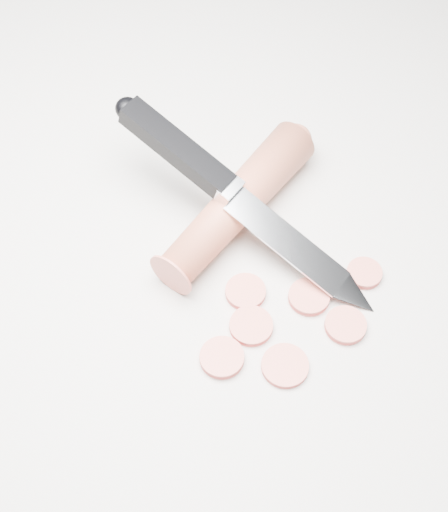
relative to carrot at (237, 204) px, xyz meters
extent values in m
plane|color=beige|center=(-0.01, -0.04, -0.02)|extent=(2.40, 2.40, 0.00)
cylinder|color=#BF573A|center=(0.00, 0.00, 0.00)|extent=(0.16, 0.15, 0.04)
cylinder|color=#DD6251|center=(-0.04, -0.13, -0.02)|extent=(0.04, 0.04, 0.01)
cylinder|color=#DD6251|center=(0.01, -0.15, -0.02)|extent=(0.04, 0.04, 0.01)
cylinder|color=#DD6251|center=(-0.01, -0.08, -0.02)|extent=(0.03, 0.03, 0.01)
cylinder|color=#DD6251|center=(0.07, -0.12, -0.02)|extent=(0.03, 0.03, 0.01)
cylinder|color=#DD6251|center=(0.10, -0.08, -0.02)|extent=(0.03, 0.03, 0.01)
cylinder|color=#DD6251|center=(-0.01, -0.11, -0.02)|extent=(0.04, 0.04, 0.01)
cylinder|color=#DD6251|center=(0.04, -0.09, -0.02)|extent=(0.03, 0.03, 0.01)
camera|label=1|loc=(-0.08, -0.37, 0.50)|focal=50.00mm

